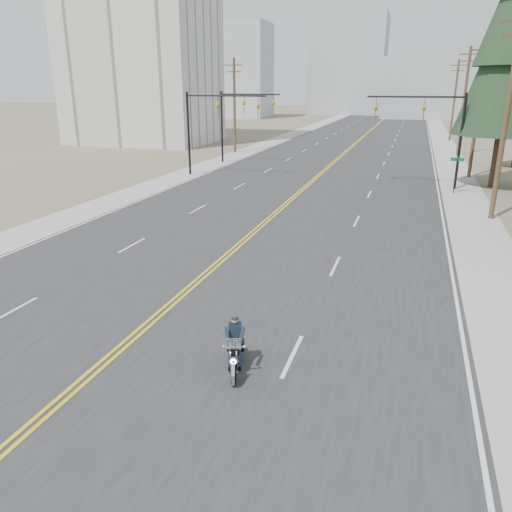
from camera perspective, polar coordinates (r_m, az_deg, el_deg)
The scene contains 20 objects.
ground_plane at distance 13.70m, azimuth -21.85°, elevation -15.54°, with size 400.00×400.00×0.00m, color #776D56.
road at distance 79.21m, azimuth 11.98°, elevation 13.04°, with size 20.00×200.00×0.01m, color #303033.
sidewalk_left at distance 81.15m, azimuth 3.67°, elevation 13.53°, with size 3.00×200.00×0.01m, color #A5A5A0.
sidewalk_right at distance 78.91m, azimuth 20.49°, elevation 12.27°, with size 3.00×200.00×0.01m, color #A5A5A0.
traffic_mast_left at distance 43.88m, azimuth -5.30°, elevation 15.48°, with size 7.10×0.26×7.00m.
traffic_mast_right at distance 40.56m, azimuth 19.65°, elevation 14.25°, with size 7.10×0.26×7.00m.
traffic_mast_far at distance 51.47m, azimuth -2.13°, elevation 15.96°, with size 6.10×0.26×7.00m.
street_sign at distance 38.99m, azimuth 21.91°, elevation 9.19°, with size 0.90×0.06×2.62m.
utility_pole_b at distance 31.85m, azimuth 26.75°, elevation 14.30°, with size 2.20×0.30×11.50m.
utility_pole_c at distance 46.74m, azimuth 24.04°, elevation 15.18°, with size 2.20×0.30×11.00m.
utility_pole_d at distance 61.67m, azimuth 22.70°, elevation 16.10°, with size 2.20×0.30×11.50m.
utility_pole_e at distance 78.63m, azimuth 21.74°, elevation 16.32°, with size 2.20×0.30×11.00m.
utility_pole_left at distance 60.04m, azimuth -2.48°, elevation 16.94°, with size 2.20×0.30×10.50m.
apartment_block at distance 73.26m, azimuth -13.15°, elevation 24.30°, with size 18.00×14.00×30.00m, color silver.
haze_bldg_a at distance 130.73m, azimuth -1.84°, elevation 20.37°, with size 14.00×12.00×22.00m, color #B7BCC6.
haze_bldg_b at distance 133.47m, azimuth 18.39°, elevation 17.73°, with size 18.00×14.00×14.00m, color #ADB2B7.
haze_bldg_d at distance 149.89m, azimuth 10.47°, elevation 20.66°, with size 20.00×15.00×26.00m, color #ADB2B7.
haze_bldg_e at distance 159.41m, azimuth 24.70°, elevation 16.68°, with size 14.00×14.00×12.00m, color #B7BCC6.
haze_bldg_f at distance 150.05m, azimuth -5.56°, elevation 18.95°, with size 12.00×12.00×16.00m, color #ADB2B7.
motorcyclist at distance 13.78m, azimuth -2.45°, elevation -10.18°, with size 0.82×1.92×1.50m, color black, non-canonical shape.
Camera 1 is at (7.80, -8.47, 7.43)m, focal length 35.00 mm.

